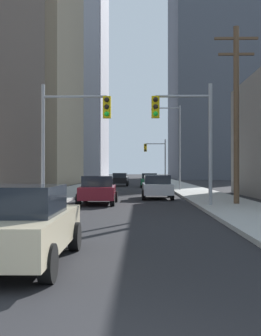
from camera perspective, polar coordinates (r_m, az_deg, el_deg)
sidewalk_left at (r=53.20m, az=-5.00°, el=-2.22°), size 3.45×160.00×0.15m
sidewalk_right at (r=53.07m, az=6.21°, el=-2.23°), size 3.45×160.00×0.15m
sedan_beige at (r=8.24m, az=-15.30°, el=-7.55°), size 1.95×4.23×1.52m
sedan_maroon at (r=22.11m, az=-4.53°, el=-3.04°), size 1.96×4.27×1.52m
sedan_silver at (r=26.33m, az=3.71°, el=-2.61°), size 1.95×4.23×1.52m
sedan_black at (r=48.19m, az=-1.45°, el=-1.59°), size 1.96×4.27×1.52m
sedan_green at (r=44.29m, az=2.64°, el=-1.70°), size 1.95×4.23×1.52m
traffic_signal_near_left at (r=20.19m, az=-8.11°, el=5.95°), size 3.40×0.44×6.00m
traffic_signal_near_right at (r=20.04m, az=7.62°, el=5.93°), size 2.93×0.44×6.00m
traffic_signal_far_right at (r=54.93m, az=3.59°, el=1.93°), size 2.94×0.44×6.00m
utility_pole_right at (r=21.54m, az=14.50°, el=7.67°), size 2.20×0.28×9.09m
street_lamp_right at (r=36.21m, az=6.20°, el=4.01°), size 2.60×0.32×7.50m
building_left_mid_office at (r=56.27m, az=-17.05°, el=12.91°), size 17.46×19.82×29.41m
building_left_far_tower at (r=97.31m, az=-7.88°, el=15.85°), size 14.08×24.18×57.94m
building_right_far_highrise at (r=97.48m, az=12.76°, el=16.19°), size 22.70×28.33×59.13m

